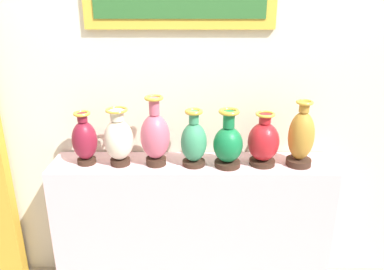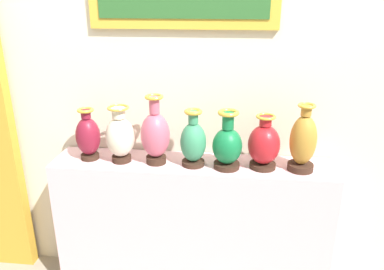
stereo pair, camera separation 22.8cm
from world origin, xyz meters
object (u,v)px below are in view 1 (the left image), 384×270
Objects in this scene: vase_burgundy at (85,140)px; vase_emerald at (228,144)px; vase_rose at (155,136)px; vase_crimson at (263,142)px; vase_jade at (194,142)px; vase_ochre at (301,138)px; vase_ivory at (119,139)px.

vase_emerald is at bearing -2.42° from vase_burgundy.
vase_rose is 1.20× the size of vase_emerald.
vase_crimson is (0.21, 0.03, 0.00)m from vase_emerald.
vase_jade is at bearing 175.38° from vase_emerald.
vase_ochre is at bearing 2.38° from vase_emerald.
vase_jade is (0.23, -0.01, -0.03)m from vase_rose.
vase_burgundy is 0.43m from vase_rose.
vase_burgundy is 0.94× the size of vase_jade.
vase_crimson is at bearing 0.27° from vase_rose.
vase_ochre is at bearing -2.14° from vase_crimson.
vase_ochre is at bearing 0.15° from vase_jade.
vase_emerald reaches higher than vase_jade.
vase_emerald is (0.43, -0.02, -0.04)m from vase_rose.
vase_jade is at bearing -0.90° from vase_ivory.
vase_emerald is 1.08× the size of vase_crimson.
vase_ochre reaches higher than vase_ivory.
vase_ivory is 1.09m from vase_ochre.
vase_crimson is at bearing 6.99° from vase_emerald.
vase_jade is 0.87× the size of vase_ochre.
vase_rose is (0.43, -0.01, 0.03)m from vase_burgundy.
vase_emerald is at bearing -3.06° from vase_rose.
vase_emerald is (0.65, -0.02, -0.02)m from vase_ivory.
vase_rose reaches higher than vase_crimson.
vase_ivory is 1.07× the size of vase_crimson.
vase_rose is 0.65m from vase_crimson.
vase_ivory is (0.21, -0.01, 0.01)m from vase_burgundy.
vase_ivory is at bearing 179.10° from vase_jade.
vase_jade is at bearing -178.65° from vase_crimson.
vase_rose is at bearing 179.66° from vase_ochre.
vase_burgundy is 0.77× the size of vase_rose.
vase_ivory is 0.87m from vase_crimson.
vase_ochre is (1.29, -0.02, 0.03)m from vase_burgundy.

